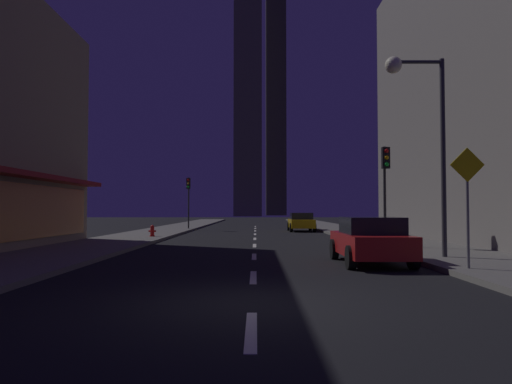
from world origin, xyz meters
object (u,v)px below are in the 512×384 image
(street_lamp_right, at_px, (419,107))
(traffic_light_near_right, at_px, (386,174))
(car_parked_near, at_px, (371,240))
(traffic_light_far_left, at_px, (189,191))
(car_parked_far, at_px, (302,222))
(pedestrian_crossing_sign, at_px, (469,197))
(fire_hydrant_far_left, at_px, (153,231))

(street_lamp_right, bearing_deg, traffic_light_near_right, 88.44)
(car_parked_near, height_order, traffic_light_far_left, traffic_light_far_left)
(car_parked_far, xyz_separation_m, traffic_light_near_right, (1.90, -17.35, 2.45))
(pedestrian_crossing_sign, bearing_deg, traffic_light_far_left, 112.59)
(traffic_light_far_left, relative_size, pedestrian_crossing_sign, 1.33)
(fire_hydrant_far_left, bearing_deg, car_parked_far, 46.06)
(fire_hydrant_far_left, distance_m, pedestrian_crossing_sign, 18.94)
(car_parked_near, relative_size, traffic_light_near_right, 1.01)
(car_parked_near, distance_m, pedestrian_crossing_sign, 3.31)
(car_parked_far, relative_size, fire_hydrant_far_left, 6.48)
(fire_hydrant_far_left, distance_m, traffic_light_near_right, 13.91)
(traffic_light_near_right, xyz_separation_m, street_lamp_right, (-0.12, -4.40, 1.87))
(fire_hydrant_far_left, relative_size, street_lamp_right, 0.10)
(car_parked_far, bearing_deg, traffic_light_near_right, -83.75)
(fire_hydrant_far_left, bearing_deg, pedestrian_crossing_sign, -52.47)
(car_parked_far, relative_size, traffic_light_near_right, 1.01)
(fire_hydrant_far_left, distance_m, street_lamp_right, 17.03)
(fire_hydrant_far_left, bearing_deg, street_lamp_right, -46.51)
(car_parked_near, bearing_deg, fire_hydrant_far_left, 126.86)
(car_parked_far, height_order, traffic_light_near_right, traffic_light_near_right)
(car_parked_far, bearing_deg, fire_hydrant_far_left, -133.94)
(traffic_light_near_right, height_order, pedestrian_crossing_sign, traffic_light_near_right)
(pedestrian_crossing_sign, bearing_deg, car_parked_far, 94.61)
(car_parked_far, xyz_separation_m, pedestrian_crossing_sign, (2.00, -24.83, 1.28))
(street_lamp_right, bearing_deg, traffic_light_far_left, 114.75)
(street_lamp_right, bearing_deg, car_parked_near, -156.34)
(car_parked_far, height_order, traffic_light_far_left, traffic_light_far_left)
(traffic_light_far_left, relative_size, street_lamp_right, 0.64)
(car_parked_near, height_order, street_lamp_right, street_lamp_right)
(street_lamp_right, bearing_deg, car_parked_far, 94.68)
(car_parked_near, bearing_deg, traffic_light_far_left, 110.47)
(car_parked_near, relative_size, pedestrian_crossing_sign, 1.34)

